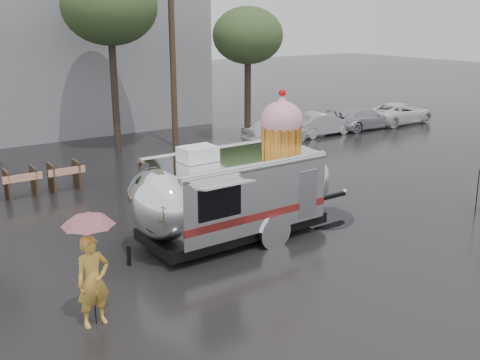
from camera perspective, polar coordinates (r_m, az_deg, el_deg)
ground at (r=14.77m, az=10.45°, el=-7.86°), size 120.00×120.00×0.00m
puddles at (r=17.12m, az=0.61°, el=-4.11°), size 5.81×4.01×0.01m
utility_pole at (r=26.46m, az=-6.89°, el=13.27°), size 1.60×0.28×9.00m
tree_mid at (r=26.31m, az=-13.12°, el=16.71°), size 4.20×4.20×8.03m
tree_right at (r=27.39m, az=0.80°, el=14.39°), size 3.36×3.36×6.42m
barricade_row at (r=20.62m, az=-21.38°, el=-0.18°), size 4.30×0.80×1.00m
parked_cars at (r=30.77m, az=10.79°, el=6.20°), size 13.20×1.90×1.50m
airstream_trailer at (r=15.43m, az=-0.31°, el=-0.79°), size 7.64×2.99×4.11m
person_left at (r=11.63m, az=-14.70°, el=-9.92°), size 0.72×0.52×1.89m
umbrella_pink at (r=11.22m, az=-15.08°, el=-5.18°), size 1.26×1.26×2.41m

